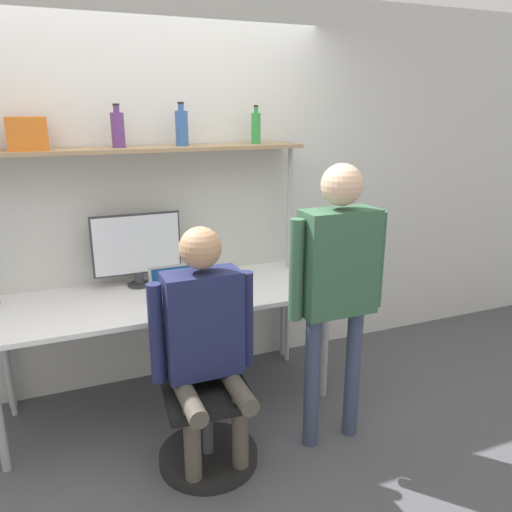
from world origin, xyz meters
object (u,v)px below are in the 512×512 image
Objects in this scene: person_seated at (205,332)px; person_standing at (338,272)px; cell_phone at (214,300)px; bottle_blue at (182,127)px; office_chair at (206,414)px; bottle_purple at (118,129)px; storage_box at (28,134)px; monitor at (137,247)px; laptop at (176,294)px; bottle_green at (256,128)px.

person_standing is at bearing -5.62° from person_seated.
cell_phone is 0.52m from person_seated.
person_seated is 1.38m from bottle_blue.
cell_phone is at bearing 65.23° from office_chair.
bottle_purple is 0.51m from storage_box.
office_chair is 3.34× the size of bottle_blue.
storage_box reaches higher than office_chair.
monitor is 0.84m from bottle_blue.
bottle_purple is (-0.22, 0.39, 0.97)m from laptop.
storage_box is at bearing 180.00° from bottle_blue.
storage_box is at bearing 151.72° from laptop.
laptop is 1.07m from bottle_blue.
office_chair is at bearing -127.19° from bottle_green.
person_seated is at bearing -50.35° from storage_box.
office_chair is 1.91m from storage_box.
person_standing is (0.55, -0.55, 0.28)m from cell_phone.
laptop is at bearing 142.44° from person_standing.
laptop is at bearing 93.04° from person_seated.
storage_box is at bearing 131.23° from office_chair.
bottle_purple is at bearing 180.00° from bottle_blue.
monitor is at bearing 178.24° from bottle_green.
bottle_green is (0.69, 0.39, 0.97)m from laptop.
cell_phone is 1.21m from bottle_purple.
person_seated is (0.03, -0.52, -0.04)m from laptop.
person_seated reaches higher than monitor.
monitor is 2.30× the size of bottle_green.
cell_phone is 0.83m from person_standing.
storage_box is (-0.58, -0.03, 0.75)m from monitor.
cell_phone is at bearing -82.90° from bottle_blue.
laptop is 1.27m from storage_box.
storage_box is (-1.43, -0.00, -0.01)m from bottle_green.
office_chair is at bearing -78.34° from monitor.
bottle_green is (0.66, 0.87, 1.53)m from office_chair.
person_standing reaches higher than person_seated.
bottle_green is (0.46, 0.44, 1.03)m from cell_phone.
office_chair is 0.55× the size of person_standing.
person_seated is 0.80m from person_standing.
bottle_purple is 1.20× the size of storage_box.
laptop is at bearing -28.28° from storage_box.
bottle_green is at bearing 29.66° from laptop.
bottle_blue is (0.15, 0.92, 1.01)m from person_seated.
person_standing is 1.24m from bottle_green.
bottle_purple is at bearing -180.00° from bottle_green.
person_seated is 4.99× the size of bottle_blue.
bottle_green reaches higher than person_seated.
cell_phone is 0.69× the size of storage_box.
office_chair is at bearing -86.29° from laptop.
laptop is at bearing -69.84° from monitor.
bottle_purple is (-1.00, 0.99, 0.75)m from person_standing.
bottle_purple is at bearing 105.33° from person_seated.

